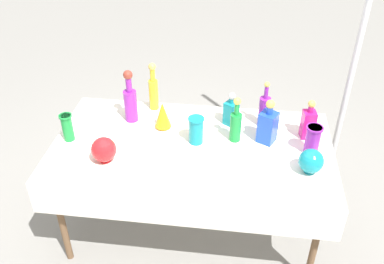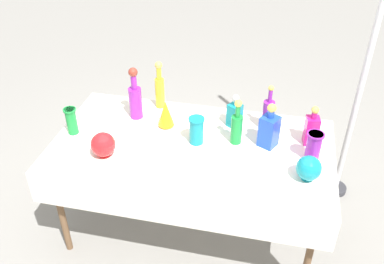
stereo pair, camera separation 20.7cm
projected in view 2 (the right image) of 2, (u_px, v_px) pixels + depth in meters
ground_plane at (192, 226)px, 3.19m from camera, size 40.00×40.00×0.00m
display_table at (191, 154)px, 2.77m from camera, size 1.80×0.98×0.76m
tall_bottle_0 at (160, 88)px, 3.06m from camera, size 0.07×0.07×0.36m
tall_bottle_1 at (268, 114)px, 2.84m from camera, size 0.08×0.08×0.33m
tall_bottle_2 at (237, 126)px, 2.71m from camera, size 0.07×0.07×0.32m
tall_bottle_3 at (135, 98)px, 2.94m from camera, size 0.09×0.09×0.38m
square_decanter_0 at (269, 129)px, 2.69m from camera, size 0.14×0.14×0.31m
square_decanter_1 at (235, 113)px, 2.88m from camera, size 0.11×0.11×0.24m
square_decanter_2 at (312, 129)px, 2.71m from camera, size 0.09×0.09×0.28m
slender_vase_0 at (71, 120)px, 2.81m from camera, size 0.08×0.08×0.19m
slender_vase_1 at (314, 146)px, 2.57m from camera, size 0.10×0.10×0.19m
slender_vase_2 at (196, 130)px, 2.73m from camera, size 0.10×0.10×0.18m
fluted_vase_0 at (166, 113)px, 2.88m from camera, size 0.11×0.11×0.20m
round_bowl_0 at (309, 168)px, 2.44m from camera, size 0.15×0.15×0.15m
round_bowl_1 at (103, 145)px, 2.62m from camera, size 0.15×0.15×0.16m
price_tag_left at (181, 189)px, 2.39m from camera, size 0.05×0.02×0.03m
canopy_pole at (366, 68)px, 2.88m from camera, size 0.18×0.18×2.75m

